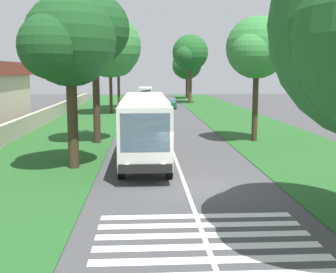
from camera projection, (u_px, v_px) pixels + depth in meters
The scene contains 19 objects.
ground at pixel (185, 186), 19.22m from camera, with size 160.00×160.00×0.00m, color #424244.
grass_verge_left at pixel (63, 137), 33.57m from camera, with size 120.00×8.00×0.04m, color #235623.
grass_verge_right at pixel (268, 135), 34.48m from camera, with size 120.00×8.00×0.04m, color #235623.
centre_line at pixel (167, 136), 34.03m from camera, with size 110.00×0.16×0.01m, color silver.
coach_bus at pixel (145, 124), 24.18m from camera, with size 11.16×2.62×3.73m.
zebra_crossing at pixel (205, 241), 13.02m from camera, with size 4.95×6.80×0.01m.
trailing_car_0 at pixel (142, 115), 44.05m from camera, with size 4.30×1.78×1.43m.
trailing_car_1 at pixel (143, 108), 51.99m from camera, with size 4.30×1.78×1.43m.
trailing_car_2 at pixel (169, 103), 60.33m from camera, with size 4.30×1.78×1.43m.
trailing_minibus_0 at pixel (146, 93), 71.13m from camera, with size 6.00×2.14×2.53m.
roadside_tree_left_0 at pixel (109, 48), 51.01m from camera, with size 8.45×7.41×11.75m.
roadside_tree_left_1 at pixel (117, 61), 58.97m from camera, with size 5.59×4.63×9.05m.
roadside_tree_left_2 at pixel (67, 44), 21.79m from camera, with size 5.76×4.72×9.01m.
roadside_tree_left_3 at pixel (93, 31), 29.58m from camera, with size 5.57×4.86×10.44m.
roadside_tree_right_0 at pixel (186, 65), 80.35m from camera, with size 6.69×5.62×9.18m.
roadside_tree_right_2 at pixel (255, 49), 30.63m from camera, with size 5.14×4.46×9.01m.
roadside_tree_right_3 at pixel (189, 54), 68.50m from camera, with size 6.83×5.75×10.93m.
utility_pole at pixel (97, 89), 34.10m from camera, with size 0.24×1.40×7.09m.
roadside_wall at pixel (35, 121), 38.20m from camera, with size 70.00×0.40×1.45m, color #B2A893.
Camera 1 is at (-18.59, 1.84, 5.11)m, focal length 45.65 mm.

